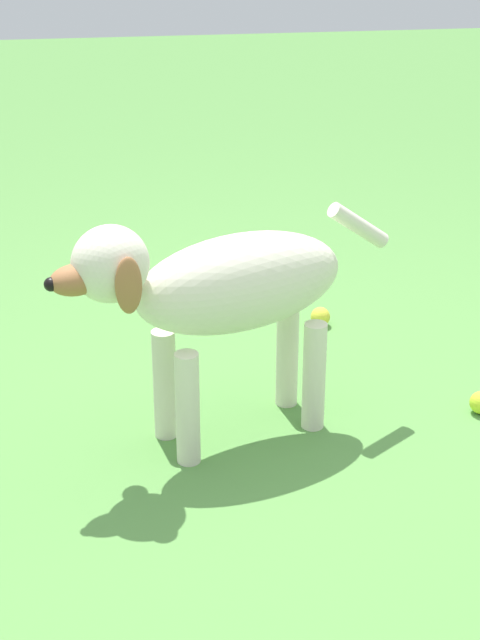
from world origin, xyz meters
name	(u,v)px	position (x,y,z in m)	size (l,w,h in m)	color
ground	(258,451)	(0.00, 0.00, 0.00)	(14.00, 14.00, 0.00)	#548C42
dog	(220,290)	(-0.09, -0.09, 0.43)	(0.42, 0.93, 0.65)	silver
tennis_ball_1	(320,317)	(-0.74, 0.34, 0.03)	(0.07, 0.07, 0.07)	yellow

